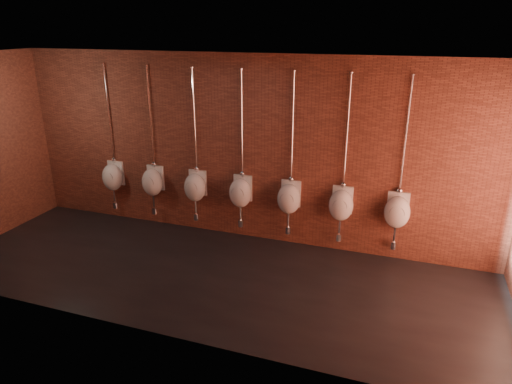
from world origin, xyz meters
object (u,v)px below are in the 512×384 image
urinal_0 (113,176)px  urinal_1 (153,181)px  urinal_5 (341,204)px  urinal_3 (240,192)px  urinal_6 (397,211)px  urinal_2 (195,186)px  urinal_4 (289,198)px

urinal_0 → urinal_1: 0.87m
urinal_1 → urinal_5: 3.49m
urinal_3 → urinal_6: bearing=0.0°
urinal_2 → urinal_4: (1.75, 0.00, 0.00)m
urinal_1 → urinal_4: same height
urinal_5 → urinal_6: same height
urinal_3 → urinal_6: (2.62, 0.00, 0.00)m
urinal_4 → urinal_0: bearing=180.0°
urinal_0 → urinal_4: 3.49m
urinal_2 → urinal_6: same height
urinal_3 → urinal_5: bearing=0.0°
urinal_3 → urinal_5: 1.75m
urinal_4 → urinal_5: (0.87, 0.00, 0.00)m
urinal_2 → urinal_3: size_ratio=1.00×
urinal_3 → urinal_5: (1.75, 0.00, 0.00)m
urinal_6 → urinal_2: bearing=180.0°
urinal_1 → urinal_4: size_ratio=1.00×
urinal_2 → urinal_1: bearing=180.0°
urinal_4 → urinal_1: bearing=180.0°
urinal_5 → urinal_6: 0.87m
urinal_2 → urinal_5: same height
urinal_3 → urinal_5: size_ratio=1.00×
urinal_1 → urinal_3: size_ratio=1.00×
urinal_4 → urinal_6: bearing=0.0°
urinal_1 → urinal_6: 4.36m
urinal_1 → urinal_4: (2.62, 0.00, 0.00)m
urinal_0 → urinal_6: same height
urinal_4 → urinal_2: bearing=180.0°
urinal_0 → urinal_5: 4.36m
urinal_0 → urinal_3: bearing=0.0°
urinal_3 → urinal_2: bearing=180.0°
urinal_0 → urinal_5: same height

